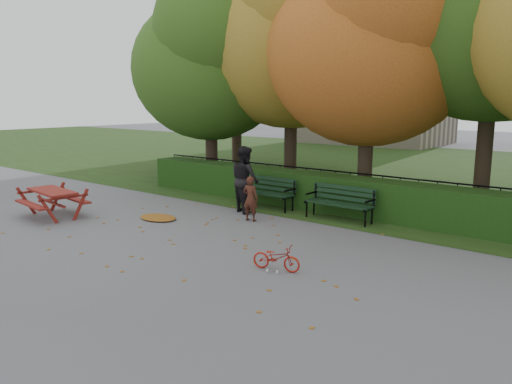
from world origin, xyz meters
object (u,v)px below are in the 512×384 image
Objects in this scene: tree_f at (238,37)px; picnic_table at (52,196)px; child at (251,199)px; adult at (245,179)px; tree_a at (212,57)px; bench_right at (341,200)px; bicycle at (276,258)px; bench_left at (267,190)px; tree_c at (377,36)px; tree_b at (296,28)px.

tree_f is 11.45m from picnic_table.
adult reaches higher than child.
adult is at bearing -35.54° from tree_a.
bench_right is 0.98× the size of adult.
tree_f reaches higher than bicycle.
bicycle is (9.26, -9.68, -5.45)m from tree_f.
tree_f is at bearing 136.49° from bench_left.
bench_right is (0.27, -2.26, -4.30)m from tree_c.
tree_c is at bearing -2.80° from bicycle.
tree_b is 1.10× the size of tree_c.
tree_f is 10.07× the size of bicycle.
tree_a is at bearing 154.24° from bench_left.
child is at bearing 161.53° from adult.
child is at bearing -36.83° from tree_a.
tree_f is at bearing -24.17° from adult.
bench_left is at bearing -76.03° from adult.
adult is (1.00, -3.85, -4.49)m from tree_b.
tree_b is 4.76× the size of picnic_table.
adult is at bearing -126.62° from tree_c.
picnic_table is at bearing -129.59° from bench_left.
tree_f is at bearing 29.53° from bicycle.
tree_c is 5.88m from child.
tree_f is 11.19m from bench_right.
bench_right is (2.40, 0.00, 0.00)m from bench_left.
child is (4.54, -3.40, -3.94)m from tree_a.
tree_a is at bearing 36.35° from bicycle.
child is (0.65, -1.53, 0.06)m from bench_left.
tree_c is 8.66m from tree_f.
tree_c reaches higher than picnic_table.
tree_a is 6.04m from tree_c.
bench_left is 5.38m from bicycle.
tree_a is at bearing -11.63° from adult.
child reaches higher than picnic_table.
tree_b reaches higher than tree_a.
tree_b reaches higher than bicycle.
tree_c is 0.87× the size of tree_f.
tree_b is 6.88m from child.
tree_f is 14.46m from bicycle.
tree_a is 0.81× the size of tree_f.
picnic_table is (-2.56, -7.52, -4.84)m from tree_b.
tree_b is at bearing -27.99° from tree_f.
tree_b is at bearing 23.05° from tree_a.
picnic_table is at bearing -130.90° from tree_c.
bench_left is 5.81m from picnic_table.
bench_right is at bearing -138.59° from adult.
adult is (3.56, 3.67, 0.35)m from picnic_table.
picnic_table is 2.02× the size of bicycle.
tree_f reaches higher than tree_c.
child is 1.27× the size of bicycle.
adult is (5.69, -6.34, -4.78)m from tree_f.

